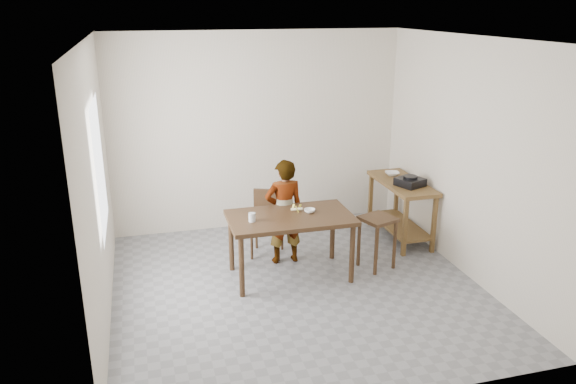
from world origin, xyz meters
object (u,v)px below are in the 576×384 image
object	(u,v)px
dining_chair	(267,224)
child	(284,212)
stool	(377,242)
dining_table	(290,246)
prep_counter	(400,210)

from	to	relation	value
dining_chair	child	bearing A→B (deg)	-35.86
dining_chair	stool	bearing A→B (deg)	-8.12
dining_table	dining_chair	bearing A→B (deg)	100.65
prep_counter	dining_chair	bearing A→B (deg)	-178.47
dining_table	prep_counter	size ratio (longest dim) A/B	1.17
prep_counter	stool	bearing A→B (deg)	-131.86
dining_table	prep_counter	xyz separation A→B (m)	(1.72, 0.70, 0.03)
prep_counter	dining_chair	size ratio (longest dim) A/B	1.48
dining_chair	dining_table	bearing A→B (deg)	-57.24
child	stool	world-z (taller)	child
dining_table	dining_chair	distance (m)	0.66
dining_table	dining_chair	size ratio (longest dim) A/B	1.73
dining_table	child	size ratio (longest dim) A/B	1.08
prep_counter	stool	size ratio (longest dim) A/B	1.88
dining_table	dining_chair	world-z (taller)	dining_chair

